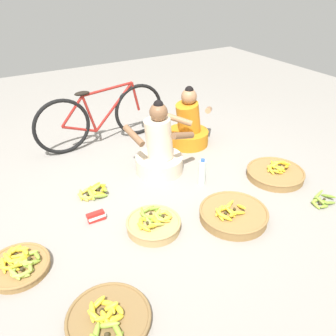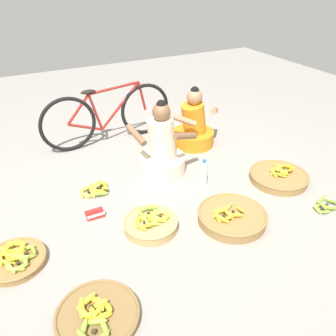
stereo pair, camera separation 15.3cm
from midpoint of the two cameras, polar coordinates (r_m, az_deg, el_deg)
name	(u,v)px [view 2 (the right image)]	position (r m, az deg, el deg)	size (l,w,h in m)	color
ground_plane	(159,188)	(3.58, -0.23, -3.34)	(10.00, 10.00, 0.00)	gray
vendor_woman_front	(162,150)	(3.74, 0.13, 3.04)	(0.65, 0.55, 0.83)	beige
vendor_woman_behind	(193,127)	(4.35, 5.24, 6.71)	(0.75, 0.53, 0.76)	orange
bicycle_leaning	(108,115)	(4.42, -8.85, 8.55)	(1.70, 0.10, 0.73)	black
banana_basket_mid_left	(151,223)	(3.05, -1.40, -9.08)	(0.48, 0.48, 0.16)	tan
banana_basket_front_right	(279,176)	(3.88, 18.90, -1.33)	(0.61, 0.61, 0.16)	olive
banana_basket_near_vendor	(15,259)	(2.97, -22.52, -13.73)	(0.48, 0.48, 0.13)	olive
banana_basket_near_bicycle	(97,316)	(2.47, -9.67, -22.94)	(0.56, 0.56, 0.14)	brown
banana_basket_back_center	(232,216)	(3.19, 11.85, -7.82)	(0.62, 0.62, 0.17)	olive
loose_bananas_front_center	(325,206)	(3.64, 25.60, -5.69)	(0.26, 0.19, 0.09)	#8CAD38
loose_bananas_mid_right	(96,189)	(3.56, -10.63, -3.52)	(0.33, 0.26, 0.10)	#8CAD38
water_bottle	(204,173)	(3.58, 7.11, -0.91)	(0.08, 0.08, 0.30)	silver
packet_carton_stack	(95,214)	(3.22, -10.61, -7.49)	(0.17, 0.06, 0.09)	red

